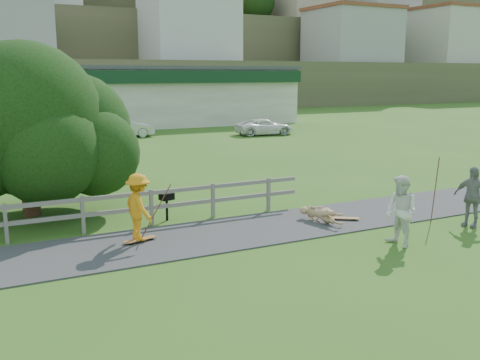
{
  "coord_description": "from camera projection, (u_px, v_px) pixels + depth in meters",
  "views": [
    {
      "loc": [
        -6.49,
        -11.72,
        4.48
      ],
      "look_at": [
        0.31,
        2.0,
        1.42
      ],
      "focal_mm": 40.0,
      "sensor_mm": 36.0,
      "label": 1
    }
  ],
  "objects": [
    {
      "name": "helmet",
      "position": [
        330.0,
        214.0,
        16.77
      ],
      "size": [
        0.29,
        0.29,
        0.29
      ],
      "primitive_type": "sphere",
      "color": "#BA0C14",
      "rests_on": "ground"
    },
    {
      "name": "bbq",
      "position": [
        167.0,
        207.0,
        16.47
      ],
      "size": [
        0.46,
        0.38,
        0.87
      ],
      "primitive_type": null,
      "rotation": [
        0.0,
        0.0,
        0.21
      ],
      "color": "black",
      "rests_on": "ground"
    },
    {
      "name": "pole_rider",
      "position": [
        156.0,
        207.0,
        14.8
      ],
      "size": [
        0.03,
        0.03,
        1.7
      ],
      "primitive_type": "cylinder",
      "color": "#563322",
      "rests_on": "ground"
    },
    {
      "name": "car_silver",
      "position": [
        124.0,
        128.0,
        37.83
      ],
      "size": [
        4.22,
        1.59,
        1.38
      ],
      "primitive_type": "imported",
      "rotation": [
        0.0,
        0.0,
        1.54
      ],
      "color": "silver",
      "rests_on": "ground"
    },
    {
      "name": "longboard_rider",
      "position": [
        140.0,
        241.0,
        14.34
      ],
      "size": [
        0.95,
        0.45,
        0.1
      ],
      "primitive_type": null,
      "rotation": [
        0.0,
        0.0,
        0.26
      ],
      "color": "olive",
      "rests_on": "ground"
    },
    {
      "name": "spectator_a",
      "position": [
        401.0,
        212.0,
        13.91
      ],
      "size": [
        0.72,
        0.92,
        1.89
      ],
      "primitive_type": "imported",
      "rotation": [
        0.0,
        0.0,
        4.72
      ],
      "color": "white",
      "rests_on": "ground"
    },
    {
      "name": "skater_rider",
      "position": [
        139.0,
        211.0,
        14.18
      ],
      "size": [
        0.88,
        1.27,
        1.8
      ],
      "primitive_type": "imported",
      "rotation": [
        0.0,
        0.0,
        1.77
      ],
      "color": "orange",
      "rests_on": "ground"
    },
    {
      "name": "fence",
      "position": [
        60.0,
        212.0,
        14.75
      ],
      "size": [
        15.05,
        0.1,
        1.1
      ],
      "color": "slate",
      "rests_on": "ground"
    },
    {
      "name": "skater_fallen",
      "position": [
        321.0,
        215.0,
        16.17
      ],
      "size": [
        1.57,
        0.76,
        0.56
      ],
      "primitive_type": "imported",
      "rotation": [
        0.0,
        0.0,
        0.27
      ],
      "color": "tan",
      "rests_on": "ground"
    },
    {
      "name": "hillside",
      "position": [
        7.0,
        14.0,
        91.42
      ],
      "size": [
        220.0,
        67.0,
        47.5
      ],
      "color": "#4E5431",
      "rests_on": "ground"
    },
    {
      "name": "strip_mall",
      "position": [
        109.0,
        96.0,
        45.94
      ],
      "size": [
        32.5,
        10.75,
        5.1
      ],
      "color": "#B8AFA1",
      "rests_on": "ground"
    },
    {
      "name": "car_white",
      "position": [
        265.0,
        127.0,
        39.42
      ],
      "size": [
        4.44,
        2.37,
        1.19
      ],
      "primitive_type": "imported",
      "rotation": [
        0.0,
        0.0,
        1.48
      ],
      "color": "white",
      "rests_on": "ground"
    },
    {
      "name": "tree",
      "position": [
        27.0,
        150.0,
        16.74
      ],
      "size": [
        7.68,
        7.68,
        4.22
      ],
      "primitive_type": null,
      "color": "black",
      "rests_on": "ground"
    },
    {
      "name": "longboard_fallen",
      "position": [
        344.0,
        220.0,
        16.48
      ],
      "size": [
        0.86,
        0.66,
        0.1
      ],
      "primitive_type": null,
      "rotation": [
        0.0,
        0.0,
        -0.58
      ],
      "color": "olive",
      "rests_on": "ground"
    },
    {
      "name": "spectator_b",
      "position": [
        472.0,
        197.0,
        15.77
      ],
      "size": [
        0.76,
        1.14,
        1.8
      ],
      "primitive_type": "imported",
      "rotation": [
        0.0,
        0.0,
        5.04
      ],
      "color": "gray",
      "rests_on": "ground"
    },
    {
      "name": "pole_spec_left",
      "position": [
        435.0,
        190.0,
        16.13
      ],
      "size": [
        0.03,
        0.03,
        2.02
      ],
      "primitive_type": "cylinder",
      "color": "#563322",
      "rests_on": "ground"
    },
    {
      "name": "path",
      "position": [
        238.0,
        232.0,
        15.32
      ],
      "size": [
        34.0,
        3.0,
        0.04
      ],
      "primitive_type": "cube",
      "color": "#333335",
      "rests_on": "ground"
    },
    {
      "name": "ground",
      "position": [
        263.0,
        247.0,
        14.0
      ],
      "size": [
        260.0,
        260.0,
        0.0
      ],
      "primitive_type": "plane",
      "color": "#36631C",
      "rests_on": "ground"
    }
  ]
}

